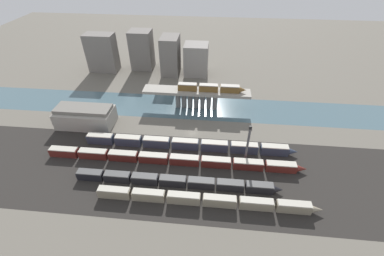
{
  "coord_description": "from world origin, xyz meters",
  "views": [
    {
      "loc": [
        8.53,
        -89.14,
        71.47
      ],
      "look_at": [
        0.0,
        -1.3,
        4.0
      ],
      "focal_mm": 24.0,
      "sensor_mm": 36.0,
      "label": 1
    }
  ],
  "objects_px": {
    "train_yard_mid": "(176,181)",
    "warehouse_building": "(85,116)",
    "train_on_bridge": "(211,88)",
    "train_yard_far": "(173,159)",
    "train_yard_near": "(205,200)",
    "signal_tower": "(248,144)",
    "train_yard_outer": "(188,144)"
  },
  "relations": [
    {
      "from": "train_on_bridge",
      "to": "train_yard_mid",
      "type": "relative_size",
      "value": 0.45
    },
    {
      "from": "train_yard_mid",
      "to": "train_yard_outer",
      "type": "bearing_deg",
      "value": 83.87
    },
    {
      "from": "train_yard_near",
      "to": "train_yard_far",
      "type": "height_order",
      "value": "train_yard_near"
    },
    {
      "from": "train_yard_far",
      "to": "warehouse_building",
      "type": "relative_size",
      "value": 3.95
    },
    {
      "from": "train_yard_mid",
      "to": "warehouse_building",
      "type": "bearing_deg",
      "value": 145.67
    },
    {
      "from": "train_yard_mid",
      "to": "train_yard_outer",
      "type": "xyz_separation_m",
      "value": [
        2.12,
        19.73,
        0.36
      ]
    },
    {
      "from": "warehouse_building",
      "to": "train_yard_outer",
      "type": "bearing_deg",
      "value": -13.97
    },
    {
      "from": "train_yard_far",
      "to": "warehouse_building",
      "type": "bearing_deg",
      "value": 154.16
    },
    {
      "from": "train_yard_far",
      "to": "warehouse_building",
      "type": "height_order",
      "value": "warehouse_building"
    },
    {
      "from": "train_on_bridge",
      "to": "warehouse_building",
      "type": "relative_size",
      "value": 1.3
    },
    {
      "from": "signal_tower",
      "to": "train_on_bridge",
      "type": "bearing_deg",
      "value": 112.5
    },
    {
      "from": "train_yard_near",
      "to": "warehouse_building",
      "type": "distance_m",
      "value": 69.28
    },
    {
      "from": "train_on_bridge",
      "to": "train_yard_far",
      "type": "xyz_separation_m",
      "value": [
        -12.87,
        -40.33,
        -9.9
      ]
    },
    {
      "from": "train_on_bridge",
      "to": "train_yard_mid",
      "type": "xyz_separation_m",
      "value": [
        -9.93,
        -51.03,
        -9.97
      ]
    },
    {
      "from": "train_yard_near",
      "to": "signal_tower",
      "type": "distance_m",
      "value": 26.75
    },
    {
      "from": "train_yard_far",
      "to": "train_yard_outer",
      "type": "height_order",
      "value": "train_yard_outer"
    },
    {
      "from": "train_on_bridge",
      "to": "warehouse_building",
      "type": "bearing_deg",
      "value": -161.29
    },
    {
      "from": "train_yard_mid",
      "to": "warehouse_building",
      "type": "xyz_separation_m",
      "value": [
        -46.66,
        31.86,
        2.73
      ]
    },
    {
      "from": "train_on_bridge",
      "to": "train_yard_outer",
      "type": "bearing_deg",
      "value": -104.01
    },
    {
      "from": "warehouse_building",
      "to": "signal_tower",
      "type": "xyz_separation_m",
      "value": [
        71.7,
        -17.34,
        3.98
      ]
    },
    {
      "from": "train_on_bridge",
      "to": "signal_tower",
      "type": "xyz_separation_m",
      "value": [
        15.12,
        -36.51,
        -3.27
      ]
    },
    {
      "from": "train_on_bridge",
      "to": "train_yard_far",
      "type": "height_order",
      "value": "train_on_bridge"
    },
    {
      "from": "train_on_bridge",
      "to": "warehouse_building",
      "type": "distance_m",
      "value": 60.18
    },
    {
      "from": "signal_tower",
      "to": "warehouse_building",
      "type": "bearing_deg",
      "value": 166.4
    },
    {
      "from": "warehouse_building",
      "to": "train_yard_near",
      "type": "bearing_deg",
      "value": -34.18
    },
    {
      "from": "train_yard_far",
      "to": "signal_tower",
      "type": "height_order",
      "value": "signal_tower"
    },
    {
      "from": "train_yard_near",
      "to": "train_yard_far",
      "type": "distance_m",
      "value": 22.31
    },
    {
      "from": "train_yard_outer",
      "to": "signal_tower",
      "type": "xyz_separation_m",
      "value": [
        22.93,
        -5.21,
        6.35
      ]
    },
    {
      "from": "train_yard_near",
      "to": "train_yard_far",
      "type": "xyz_separation_m",
      "value": [
        -13.55,
        17.73,
        -0.1
      ]
    },
    {
      "from": "train_yard_far",
      "to": "signal_tower",
      "type": "relative_size",
      "value": 5.91
    },
    {
      "from": "train_yard_near",
      "to": "train_yard_outer",
      "type": "bearing_deg",
      "value": 107.61
    },
    {
      "from": "train_yard_outer",
      "to": "signal_tower",
      "type": "height_order",
      "value": "signal_tower"
    }
  ]
}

